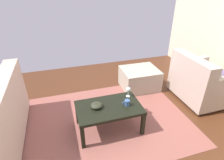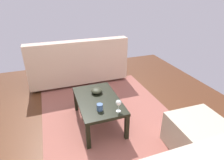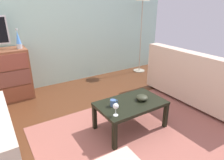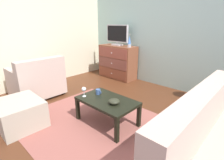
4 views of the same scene
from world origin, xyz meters
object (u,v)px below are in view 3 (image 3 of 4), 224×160
at_px(coffee_table, 131,106).
at_px(mug, 113,103).
at_px(lava_lamp, 18,40).
at_px(couch_large, 200,82).
at_px(standing_lamp, 143,5).
at_px(wine_glass, 116,107).
at_px(bowl_decorative, 142,98).

relative_size(coffee_table, mug, 7.89).
xyz_separation_m(lava_lamp, couch_large, (2.52, -1.80, -0.71)).
distance_m(coffee_table, standing_lamp, 2.75).
xyz_separation_m(wine_glass, couch_large, (1.87, 0.17, -0.17)).
bearing_deg(couch_large, wine_glass, -174.87).
bearing_deg(lava_lamp, standing_lamp, -0.11).
height_order(coffee_table, mug, mug).
xyz_separation_m(mug, couch_large, (1.77, -0.04, -0.10)).
height_order(lava_lamp, couch_large, lava_lamp).
distance_m(mug, standing_lamp, 2.84).
distance_m(coffee_table, mug, 0.27).
height_order(lava_lamp, coffee_table, lava_lamp).
distance_m(wine_glass, bowl_decorative, 0.54).
bearing_deg(bowl_decorative, lava_lamp, 122.40).
height_order(wine_glass, bowl_decorative, wine_glass).
distance_m(coffee_table, couch_large, 1.52).
height_order(lava_lamp, standing_lamp, standing_lamp).
distance_m(coffee_table, wine_glass, 0.42).
xyz_separation_m(bowl_decorative, couch_large, (1.35, 0.04, -0.09)).
bearing_deg(mug, wine_glass, -115.81).
distance_m(lava_lamp, wine_glass, 2.14).
bearing_deg(mug, bowl_decorative, -10.21).
bearing_deg(standing_lamp, couch_large, -94.92).
bearing_deg(mug, coffee_table, -10.96).
xyz_separation_m(lava_lamp, coffee_table, (1.00, -1.81, -0.70)).
distance_m(wine_glass, couch_large, 1.88).
height_order(couch_large, standing_lamp, standing_lamp).
height_order(mug, couch_large, couch_large).
xyz_separation_m(coffee_table, standing_lamp, (1.67, 1.81, 1.23)).
xyz_separation_m(wine_glass, standing_lamp, (2.02, 1.96, 1.07)).
height_order(wine_glass, standing_lamp, standing_lamp).
bearing_deg(standing_lamp, lava_lamp, 179.89).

